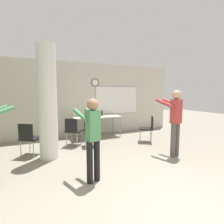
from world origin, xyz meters
The scene contains 12 objects.
ground_plane centered at (0.00, 0.00, 0.00)m, with size 24.00×24.00×0.00m, color gray.
wall_back centered at (0.03, 5.06, 1.40)m, with size 8.00×0.15×2.80m.
support_pillar centered at (-1.38, 2.93, 1.40)m, with size 0.45×0.45×2.80m.
folding_table centered at (0.43, 4.49, 0.73)m, with size 1.76×0.77×0.78m.
bottle_on_table centered at (0.69, 4.63, 0.87)m, with size 0.06×0.06×0.25m.
waste_bin centered at (0.18, 3.94, 0.17)m, with size 0.27×0.27×0.35m.
chair_table_left centered at (-0.61, 3.72, 0.51)m, with size 0.62×0.62×0.87m.
chair_table_front centered at (-0.10, 3.50, 0.51)m, with size 0.51×0.51×0.87m.
chair_mid_room centered at (1.77, 3.13, 0.51)m, with size 0.61×0.61×0.87m.
chair_near_pillar centered at (-1.84, 3.29, 0.51)m, with size 0.61×0.61×0.87m.
person_playing_side centered at (1.60, 1.76, 1.01)m, with size 0.49×0.67×1.71m.
person_playing_front centered at (-0.75, 1.35, 0.91)m, with size 0.44×0.60×1.54m.
Camera 1 is at (-1.69, -1.62, 1.63)m, focal length 28.00 mm.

